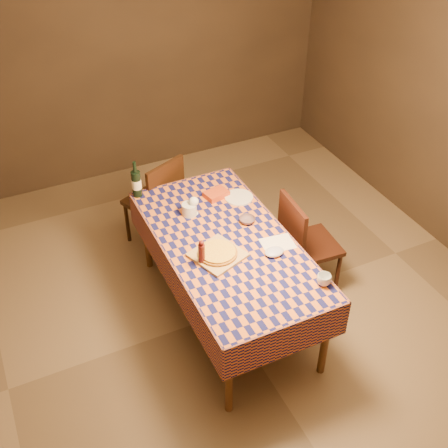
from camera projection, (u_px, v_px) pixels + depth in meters
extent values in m
plane|color=brown|center=(227.00, 313.00, 4.66)|extent=(5.00, 5.00, 0.00)
cube|color=#34271D|center=(119.00, 53.00, 5.61)|extent=(4.50, 0.10, 2.70)
cylinder|color=brown|center=(229.00, 375.00, 3.71)|extent=(0.06, 0.06, 0.75)
cylinder|color=brown|center=(326.00, 337.00, 3.97)|extent=(0.06, 0.06, 0.75)
cylinder|color=brown|center=(146.00, 233.00, 4.89)|extent=(0.06, 0.06, 0.75)
cylinder|color=brown|center=(225.00, 211.00, 5.15)|extent=(0.06, 0.06, 0.75)
cube|color=brown|center=(227.00, 244.00, 4.21)|extent=(0.90, 1.80, 0.03)
cube|color=brown|center=(227.00, 242.00, 4.19)|extent=(0.92, 1.82, 0.02)
cube|color=brown|center=(288.00, 341.00, 3.63)|extent=(0.94, 0.01, 0.30)
cube|color=brown|center=(182.00, 195.00, 4.93)|extent=(0.94, 0.01, 0.30)
cube|color=brown|center=(170.00, 274.00, 4.12)|extent=(0.01, 1.84, 0.30)
cube|color=brown|center=(280.00, 240.00, 4.44)|extent=(0.01, 1.84, 0.30)
cube|color=tan|center=(218.00, 255.00, 4.05)|extent=(0.42, 0.42, 0.02)
cylinder|color=#8E5617|center=(218.00, 253.00, 4.04)|extent=(0.29, 0.29, 0.02)
cylinder|color=gold|center=(218.00, 251.00, 4.03)|extent=(0.26, 0.26, 0.01)
cylinder|color=#4A1211|center=(202.00, 254.00, 3.94)|extent=(0.06, 0.06, 0.17)
sphere|color=#4A1211|center=(201.00, 243.00, 3.88)|extent=(0.04, 0.04, 0.04)
imported|color=#5C454D|center=(247.00, 220.00, 4.36)|extent=(0.16, 0.16, 0.04)
cylinder|color=white|center=(194.00, 213.00, 4.46)|extent=(0.08, 0.08, 0.00)
cylinder|color=white|center=(194.00, 209.00, 4.44)|extent=(0.01, 0.01, 0.07)
sphere|color=white|center=(194.00, 202.00, 4.39)|extent=(0.08, 0.08, 0.08)
ellipsoid|color=#410708|center=(194.00, 202.00, 4.40)|extent=(0.05, 0.05, 0.03)
cylinder|color=black|center=(137.00, 184.00, 4.59)|extent=(0.08, 0.08, 0.23)
cylinder|color=black|center=(135.00, 167.00, 4.49)|extent=(0.03, 0.03, 0.09)
cylinder|color=#EEE6CA|center=(137.00, 184.00, 4.59)|extent=(0.09, 0.09, 0.08)
cylinder|color=silver|center=(189.00, 209.00, 4.42)|extent=(0.14, 0.14, 0.10)
cube|color=#B23C17|center=(216.00, 194.00, 4.63)|extent=(0.21, 0.17, 0.05)
cylinder|color=silver|center=(239.00, 197.00, 4.63)|extent=(0.28, 0.28, 0.01)
imported|color=silver|center=(324.00, 280.00, 3.81)|extent=(0.13, 0.13, 0.08)
cube|color=silver|center=(278.00, 243.00, 4.17)|extent=(0.26, 0.21, 0.00)
ellipsoid|color=#A7AED5|center=(274.00, 252.00, 4.06)|extent=(0.17, 0.14, 0.04)
cube|color=black|center=(153.00, 201.00, 5.14)|extent=(0.55, 0.55, 0.04)
cube|color=black|center=(166.00, 187.00, 4.89)|extent=(0.40, 0.20, 0.46)
cylinder|color=black|center=(155.00, 206.00, 5.49)|extent=(0.04, 0.04, 0.43)
cylinder|color=black|center=(127.00, 223.00, 5.27)|extent=(0.04, 0.04, 0.43)
cylinder|color=black|center=(182.00, 220.00, 5.30)|extent=(0.04, 0.04, 0.43)
cylinder|color=black|center=(154.00, 239.00, 5.09)|extent=(0.04, 0.04, 0.43)
cube|color=black|center=(311.00, 245.00, 4.65)|extent=(0.45, 0.45, 0.04)
cube|color=black|center=(292.00, 227.00, 4.44)|extent=(0.06, 0.42, 0.46)
cylinder|color=black|center=(338.00, 274.00, 4.72)|extent=(0.04, 0.04, 0.43)
cylinder|color=black|center=(317.00, 248.00, 4.98)|extent=(0.04, 0.04, 0.43)
cylinder|color=black|center=(299.00, 285.00, 4.61)|extent=(0.04, 0.04, 0.43)
cylinder|color=black|center=(280.00, 258.00, 4.88)|extent=(0.04, 0.04, 0.43)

